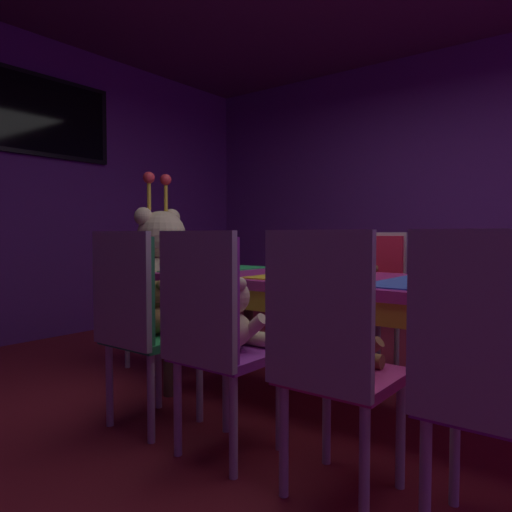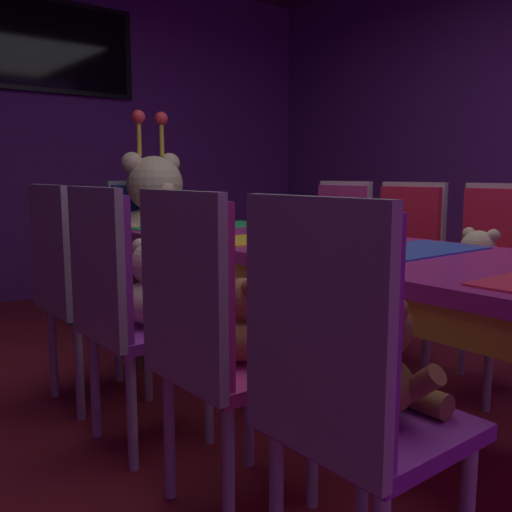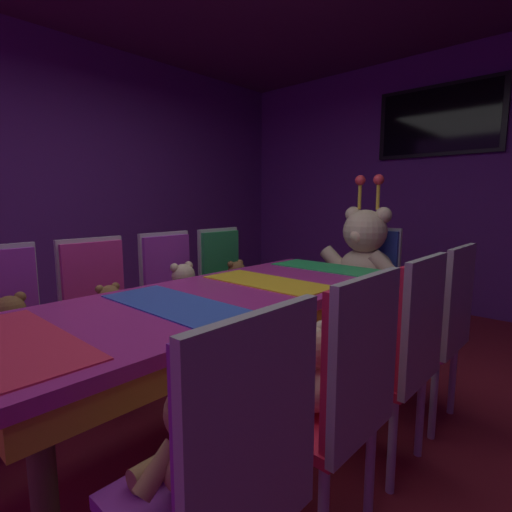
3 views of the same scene
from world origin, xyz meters
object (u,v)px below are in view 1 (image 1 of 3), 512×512
Objects in this scene: chair_left_3 at (135,311)px; teddy_right_3 at (301,287)px; teddy_left_2 at (233,318)px; chair_right_2 at (373,288)px; throne_chair at (147,285)px; teddy_left_0 at (499,358)px; chair_left_0 at (488,365)px; chair_left_2 at (210,323)px; chair_right_3 at (311,283)px; wall_tv at (45,116)px; king_teddy_bear at (163,263)px; chair_left_1 at (328,341)px; chair_right_1 at (451,293)px; teddy_right_2 at (364,290)px; teddy_left_3 at (157,311)px; teddy_right_1 at (444,296)px; banquet_table at (357,295)px; teddy_left_1 at (346,340)px.

chair_left_3 is 3.21× the size of teddy_right_3.
chair_right_2 is at bearing 0.58° from teddy_left_2.
teddy_left_0 is at bearing -15.30° from throne_chair.
chair_left_0 is 1.07m from chair_left_2.
wall_tv is (-0.83, 2.33, 1.45)m from chair_right_3.
king_teddy_bear reaches higher than chair_left_0.
chair_left_1 is 1.00× the size of chair_right_1.
teddy_left_2 is 1.39m from teddy_right_2.
teddy_left_3 is 0.91× the size of teddy_right_2.
teddy_right_1 is at bearing 22.16° from teddy_left_0.
chair_left_3 reaches higher than teddy_left_3.
teddy_right_3 reaches higher than banquet_table.
chair_left_0 is 1.08m from teddy_left_2.
throne_chair is (-0.83, 1.94, 0.00)m from chair_right_1.
teddy_left_0 is 1.06× the size of teddy_left_3.
wall_tv reaches higher than teddy_left_1.
banquet_table is 2.34× the size of chair_right_1.
chair_right_2 is at bearing 33.08° from chair_left_0.
chair_left_3 reaches higher than teddy_left_1.
chair_left_3 reaches higher than teddy_right_3.
chair_left_2 is 0.51m from chair_left_3.
chair_right_1 reaches higher than banquet_table.
chair_left_2 is 1.03× the size of king_teddy_bear.
teddy_left_3 is 0.98× the size of teddy_right_3.
teddy_left_0 is 1.13× the size of teddy_left_1.
teddy_left_0 is 1.86m from chair_right_2.
teddy_left_2 is at bearing 0.00° from chair_left_2.
wall_tv is at bearing -78.41° from teddy_right_1.
chair_left_1 is 0.77× the size of wall_tv.
wall_tv reaches higher than chair_left_0.
chair_left_2 is at bearing 18.66° from teddy_right_3.
teddy_right_3 is (1.37, 1.59, -0.00)m from teddy_left_0.
wall_tv reaches higher than chair_right_3.
banquet_table is 2.34× the size of chair_left_2.
chair_left_3 is at bearing -16.58° from chair_right_2.
teddy_right_2 is 0.53m from chair_right_3.
teddy_left_3 is 1.16m from throne_chair.
throne_chair reaches higher than teddy_left_3.
wall_tv is at bearing 180.00° from king_teddy_bear.
teddy_right_3 is 0.32× the size of king_teddy_bear.
wall_tv is at bearing -70.28° from chair_right_3.
chair_right_2 reaches higher than teddy_left_0.
banquet_table is 1.16m from chair_left_0.
king_teddy_bear is (0.00, 1.52, 0.11)m from banquet_table.
wall_tv is at bearing 73.44° from teddy_left_3.
teddy_right_2 is (-0.00, 0.52, -0.01)m from teddy_right_1.
chair_right_1 is 0.15m from teddy_right_1.
chair_right_1 is at bearing 1.61° from teddy_left_1.
king_teddy_bear is (-0.83, 1.25, 0.17)m from chair_right_2.
king_teddy_bear is (0.69, 0.75, 0.18)m from teddy_left_3.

